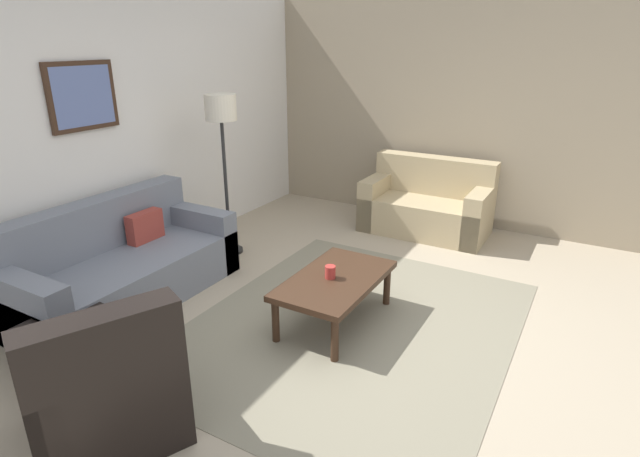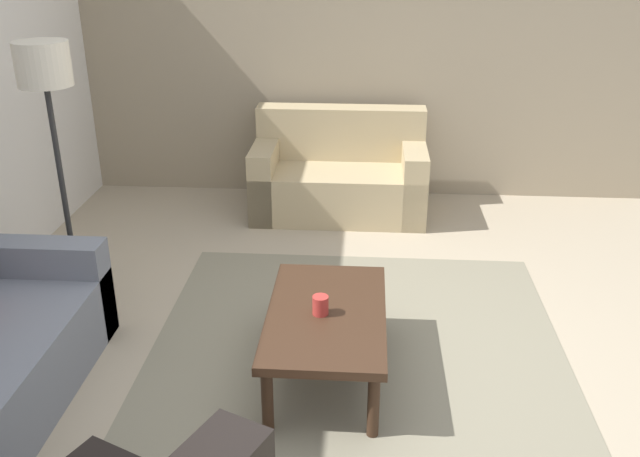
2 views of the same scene
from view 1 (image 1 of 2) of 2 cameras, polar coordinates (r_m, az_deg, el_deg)
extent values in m
plane|color=tan|center=(4.26, 3.72, -10.98)|extent=(8.00, 8.00, 0.00)
cube|color=silver|center=(5.36, -22.15, 10.27)|extent=(6.00, 0.12, 2.80)
cube|color=gray|center=(6.52, 16.05, 12.58)|extent=(0.12, 5.20, 2.80)
cube|color=gray|center=(4.25, 3.73, -10.94)|extent=(3.03, 2.45, 0.01)
cube|color=slate|center=(4.87, -21.03, -5.30)|extent=(2.03, 0.94, 0.42)
cube|color=slate|center=(5.05, -23.93, -1.97)|extent=(2.03, 0.24, 0.88)
cube|color=slate|center=(4.39, -30.32, -8.33)|extent=(0.20, 0.94, 0.62)
cube|color=slate|center=(5.39, -13.82, -0.80)|extent=(0.20, 0.94, 0.62)
cube|color=#99382D|center=(5.06, -19.16, 0.23)|extent=(0.36, 0.12, 0.28)
cube|color=tan|center=(6.27, 11.78, 1.45)|extent=(0.80, 1.47, 0.42)
cube|color=tan|center=(6.46, 12.72, 4.08)|extent=(0.24, 1.47, 0.88)
cube|color=tan|center=(6.45, 6.49, 3.23)|extent=(0.80, 0.20, 0.62)
cube|color=tan|center=(6.09, 17.51, 1.32)|extent=(0.80, 0.20, 0.62)
cube|color=black|center=(3.40, -23.28, -17.56)|extent=(1.06, 1.06, 0.44)
cube|color=black|center=(3.01, -22.59, -16.87)|extent=(0.81, 0.52, 0.95)
cube|color=black|center=(3.40, -18.10, -15.08)|extent=(0.48, 0.79, 0.60)
cube|color=black|center=(3.33, -29.05, -17.76)|extent=(0.48, 0.79, 0.60)
cube|color=black|center=(4.03, -25.79, -11.86)|extent=(0.56, 0.56, 0.40)
cylinder|color=#382316|center=(3.76, 1.67, -12.43)|extent=(0.06, 0.06, 0.36)
cylinder|color=#382316|center=(4.53, 7.57, -6.44)|extent=(0.06, 0.06, 0.36)
cylinder|color=#382316|center=(3.99, -5.04, -10.36)|extent=(0.06, 0.06, 0.36)
cylinder|color=#382316|center=(4.72, 1.72, -5.06)|extent=(0.06, 0.06, 0.36)
cube|color=#382316|center=(4.14, 1.73, -5.84)|extent=(1.10, 0.64, 0.05)
cylinder|color=#B2332D|center=(4.09, 1.16, -4.94)|extent=(0.09, 0.09, 0.11)
cylinder|color=black|center=(5.72, -10.09, -2.43)|extent=(0.28, 0.28, 0.03)
cylinder|color=#262626|center=(5.49, -10.55, 4.40)|extent=(0.04, 0.04, 1.45)
cylinder|color=beige|center=(5.32, -11.17, 13.28)|extent=(0.32, 0.32, 0.26)
cube|color=#382316|center=(5.03, -25.25, 13.37)|extent=(0.66, 0.04, 0.59)
cube|color=#5E6FA3|center=(5.02, -25.15, 13.37)|extent=(0.58, 0.01, 0.51)
camera|label=2|loc=(1.54, -61.09, 13.58)|focal=38.70mm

